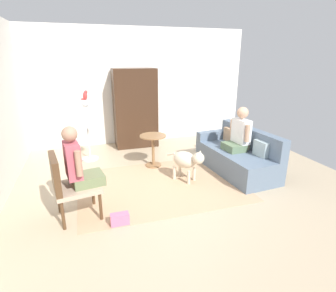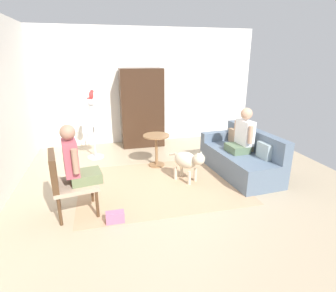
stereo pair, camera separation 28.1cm
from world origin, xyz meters
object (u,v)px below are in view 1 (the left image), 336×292
object	(u,v)px
armoire_cabinet	(135,108)
parrot	(85,95)
couch	(237,156)
armchair	(67,182)
handbag	(120,219)
person_on_couch	(239,133)
person_on_armchair	(78,163)
bird_cage_stand	(88,132)
dog	(187,160)
round_end_table	(153,146)

from	to	relation	value
armoire_cabinet	parrot	bearing A→B (deg)	-149.18
couch	armchair	bearing A→B (deg)	-165.89
couch	handbag	size ratio (longest dim) A/B	7.43
parrot	armoire_cabinet	bearing A→B (deg)	30.82
person_on_couch	armoire_cabinet	world-z (taller)	armoire_cabinet
person_on_armchair	bird_cage_stand	size ratio (longest dim) A/B	0.64
couch	bird_cage_stand	world-z (taller)	bird_cage_stand
dog	bird_cage_stand	world-z (taller)	bird_cage_stand
bird_cage_stand	armoire_cabinet	bearing A→B (deg)	30.46
couch	handbag	xyz separation A→B (m)	(-2.48, -1.15, -0.23)
armchair	person_on_armchair	bearing A→B (deg)	9.84
dog	round_end_table	bearing A→B (deg)	114.63
round_end_table	person_on_couch	bearing A→B (deg)	-26.62
parrot	round_end_table	bearing A→B (deg)	-32.69
couch	round_end_table	size ratio (longest dim) A/B	2.79
dog	parrot	world-z (taller)	parrot
person_on_couch	person_on_armchair	distance (m)	3.02
armchair	round_end_table	distance (m)	2.19
person_on_armchair	handbag	world-z (taller)	person_on_armchair
armchair	bird_cage_stand	distance (m)	2.32
couch	bird_cage_stand	distance (m)	3.17
person_on_armchair	parrot	bearing A→B (deg)	84.85
dog	handbag	world-z (taller)	dog
round_end_table	handbag	size ratio (longest dim) A/B	2.67
round_end_table	dog	world-z (taller)	round_end_table
bird_cage_stand	handbag	distance (m)	2.73
dog	parrot	xyz separation A→B (m)	(-1.62, 1.65, 1.01)
person_on_couch	person_on_armchair	size ratio (longest dim) A/B	0.99
couch	armchair	size ratio (longest dim) A/B	1.95
person_on_couch	round_end_table	world-z (taller)	person_on_couch
couch	armchair	distance (m)	3.22
round_end_table	bird_cage_stand	size ratio (longest dim) A/B	0.50
dog	armoire_cabinet	world-z (taller)	armoire_cabinet
person_on_couch	bird_cage_stand	distance (m)	3.15
couch	armchair	xyz separation A→B (m)	(-3.12, -0.78, 0.25)
couch	armoire_cabinet	world-z (taller)	armoire_cabinet
round_end_table	armoire_cabinet	bearing A→B (deg)	92.48
armoire_cabinet	handbag	world-z (taller)	armoire_cabinet
couch	armoire_cabinet	distance (m)	2.79
person_on_couch	armoire_cabinet	bearing A→B (deg)	125.08
armoire_cabinet	handbag	size ratio (longest dim) A/B	7.69
dog	handbag	size ratio (longest dim) A/B	2.72
parrot	handbag	distance (m)	2.98
person_on_couch	person_on_armchair	xyz separation A→B (m)	(-2.93, -0.73, 0.02)
couch	person_on_armchair	bearing A→B (deg)	-165.66
parrot	armchair	bearing A→B (deg)	-99.02
couch	round_end_table	xyz separation A→B (m)	(-1.53, 0.72, 0.12)
person_on_armchair	parrot	size ratio (longest dim) A/B	4.25
person_on_armchair	round_end_table	size ratio (longest dim) A/B	1.27
dog	bird_cage_stand	xyz separation A→B (m)	(-1.64, 1.65, 0.24)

